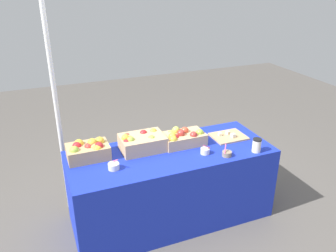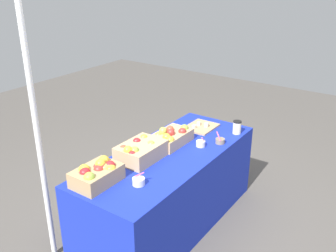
# 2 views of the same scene
# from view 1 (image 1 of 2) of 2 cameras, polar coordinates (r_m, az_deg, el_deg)

# --- Properties ---
(ground_plane) EXTENTS (10.00, 10.00, 0.00)m
(ground_plane) POSITION_cam_1_polar(r_m,az_deg,el_deg) (3.61, 0.45, -14.59)
(ground_plane) COLOR #56514C
(table) EXTENTS (1.90, 0.76, 0.74)m
(table) POSITION_cam_1_polar(r_m,az_deg,el_deg) (3.39, 0.47, -9.70)
(table) COLOR #192DB7
(table) RESTS_ON ground_plane
(apple_crate_left) EXTENTS (0.37, 0.25, 0.19)m
(apple_crate_left) POSITION_cam_1_polar(r_m,az_deg,el_deg) (3.13, -12.97, -3.84)
(apple_crate_left) COLOR tan
(apple_crate_left) RESTS_ON table
(apple_crate_middle) EXTENTS (0.41, 0.29, 0.18)m
(apple_crate_middle) POSITION_cam_1_polar(r_m,az_deg,el_deg) (3.21, -4.43, -2.65)
(apple_crate_middle) COLOR tan
(apple_crate_middle) RESTS_ON table
(apple_crate_right) EXTENTS (0.40, 0.25, 0.17)m
(apple_crate_right) POSITION_cam_1_polar(r_m,az_deg,el_deg) (3.31, 2.45, -1.89)
(apple_crate_right) COLOR tan
(apple_crate_right) RESTS_ON table
(cutting_board_front) EXTENTS (0.33, 0.27, 0.06)m
(cutting_board_front) POSITION_cam_1_polar(r_m,az_deg,el_deg) (3.52, 9.96, -1.68)
(cutting_board_front) COLOR tan
(cutting_board_front) RESTS_ON table
(sample_bowl_near) EXTENTS (0.09, 0.08, 0.11)m
(sample_bowl_near) POSITION_cam_1_polar(r_m,az_deg,el_deg) (3.17, 6.16, -4.11)
(sample_bowl_near) COLOR silver
(sample_bowl_near) RESTS_ON table
(sample_bowl_mid) EXTENTS (0.10, 0.10, 0.10)m
(sample_bowl_mid) POSITION_cam_1_polar(r_m,az_deg,el_deg) (2.95, -8.96, -6.57)
(sample_bowl_mid) COLOR silver
(sample_bowl_mid) RESTS_ON table
(sample_bowl_far) EXTENTS (0.09, 0.09, 0.11)m
(sample_bowl_far) POSITION_cam_1_polar(r_m,az_deg,el_deg) (3.16, 9.70, -4.53)
(sample_bowl_far) COLOR gray
(sample_bowl_far) RESTS_ON table
(coffee_cup) EXTENTS (0.08, 0.08, 0.13)m
(coffee_cup) POSITION_cam_1_polar(r_m,az_deg,el_deg) (3.27, 14.45, -3.10)
(coffee_cup) COLOR silver
(coffee_cup) RESTS_ON table
(tent_pole) EXTENTS (0.04, 0.04, 2.10)m
(tent_pole) POSITION_cam_1_polar(r_m,az_deg,el_deg) (3.37, -17.81, 1.94)
(tent_pole) COLOR white
(tent_pole) RESTS_ON ground_plane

